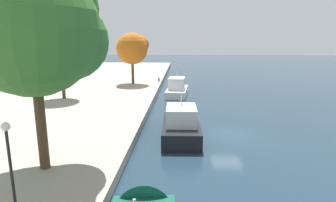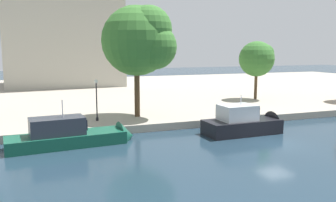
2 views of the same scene
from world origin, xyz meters
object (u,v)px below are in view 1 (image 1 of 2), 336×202
(lamp_post, at_px, (10,162))
(tree_2, at_px, (43,27))
(motor_yacht_2, at_px, (177,90))
(tree_0, at_px, (132,49))
(tree_3, at_px, (61,52))
(motor_yacht_1, at_px, (181,126))
(mooring_bollard_0, at_px, (159,79))

(lamp_post, distance_m, tree_2, 7.13)
(motor_yacht_2, xyz_separation_m, lamp_post, (-29.31, 6.19, 2.37))
(tree_0, distance_m, tree_2, 29.89)
(tree_2, xyz_separation_m, tree_3, (18.13, 6.89, -2.16))
(tree_0, height_order, tree_3, tree_0)
(motor_yacht_1, height_order, tree_0, tree_0)
(tree_0, xyz_separation_m, tree_2, (-29.80, -0.57, 2.23))
(tree_0, xyz_separation_m, tree_3, (-11.67, 6.31, 0.08))
(tree_2, bearing_deg, motor_yacht_2, -14.94)
(tree_2, bearing_deg, tree_0, 1.11)
(motor_yacht_1, xyz_separation_m, mooring_bollard_0, (24.29, 3.84, 0.31))
(mooring_bollard_0, xyz_separation_m, tree_3, (-13.90, 10.25, 5.20))
(lamp_post, distance_m, tree_3, 24.11)
(motor_yacht_1, relative_size, lamp_post, 2.00)
(motor_yacht_1, bearing_deg, tree_0, 17.85)
(motor_yacht_2, relative_size, mooring_bollard_0, 11.76)
(mooring_bollard_0, xyz_separation_m, tree_2, (-32.02, 3.36, 7.36))
(tree_0, distance_m, tree_3, 13.27)
(tree_0, bearing_deg, lamp_post, -178.38)
(motor_yacht_2, distance_m, tree_2, 26.70)
(mooring_bollard_0, distance_m, lamp_post, 36.82)
(tree_0, bearing_deg, tree_2, -178.89)
(motor_yacht_2, xyz_separation_m, mooring_bollard_0, (7.34, 3.23, 0.42))
(motor_yacht_1, height_order, motor_yacht_2, motor_yacht_2)
(motor_yacht_2, xyz_separation_m, tree_3, (-6.56, 13.48, 5.62))
(tree_3, bearing_deg, tree_2, -159.19)
(tree_0, bearing_deg, mooring_bollard_0, -60.51)
(motor_yacht_2, distance_m, mooring_bollard_0, 8.03)
(motor_yacht_1, distance_m, tree_0, 24.02)
(mooring_bollard_0, bearing_deg, tree_3, 143.60)
(tree_3, bearing_deg, motor_yacht_2, -64.05)
(motor_yacht_2, distance_m, tree_0, 10.40)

